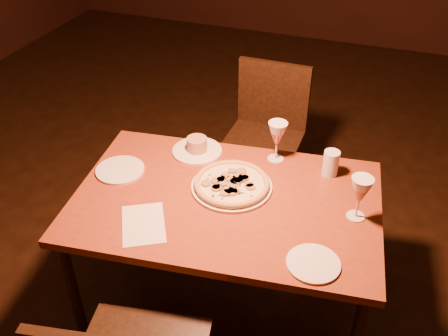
% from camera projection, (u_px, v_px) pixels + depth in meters
% --- Properties ---
extents(floor, '(7.00, 7.00, 0.00)m').
position_uv_depth(floor, '(211.00, 258.00, 2.84)').
color(floor, black).
rests_on(floor, ground).
extents(dining_table, '(1.41, 1.00, 0.71)m').
position_uv_depth(dining_table, '(226.00, 209.00, 2.20)').
color(dining_table, maroon).
rests_on(dining_table, floor).
extents(chair_far, '(0.44, 0.44, 0.90)m').
position_uv_depth(chair_far, '(266.00, 132.00, 2.98)').
color(chair_far, black).
rests_on(chair_far, floor).
extents(pizza_plate, '(0.36, 0.36, 0.04)m').
position_uv_depth(pizza_plate, '(232.00, 184.00, 2.21)').
color(pizza_plate, white).
rests_on(pizza_plate, dining_table).
extents(ramekin_saucer, '(0.24, 0.24, 0.08)m').
position_uv_depth(ramekin_saucer, '(197.00, 148.00, 2.44)').
color(ramekin_saucer, white).
rests_on(ramekin_saucer, dining_table).
extents(wine_glass_far, '(0.09, 0.09, 0.20)m').
position_uv_depth(wine_glass_far, '(277.00, 141.00, 2.34)').
color(wine_glass_far, '#C67052').
rests_on(wine_glass_far, dining_table).
extents(wine_glass_right, '(0.09, 0.09, 0.20)m').
position_uv_depth(wine_glass_right, '(359.00, 198.00, 2.01)').
color(wine_glass_right, '#C67052').
rests_on(wine_glass_right, dining_table).
extents(water_tumbler, '(0.07, 0.07, 0.12)m').
position_uv_depth(water_tumbler, '(331.00, 163.00, 2.27)').
color(water_tumbler, silver).
rests_on(water_tumbler, dining_table).
extents(side_plate_left, '(0.23, 0.23, 0.01)m').
position_uv_depth(side_plate_left, '(120.00, 170.00, 2.32)').
color(side_plate_left, white).
rests_on(side_plate_left, dining_table).
extents(side_plate_near, '(0.20, 0.20, 0.01)m').
position_uv_depth(side_plate_near, '(313.00, 264.00, 1.85)').
color(side_plate_near, white).
rests_on(side_plate_near, dining_table).
extents(menu_card, '(0.27, 0.30, 0.00)m').
position_uv_depth(menu_card, '(143.00, 224.00, 2.03)').
color(menu_card, silver).
rests_on(menu_card, dining_table).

